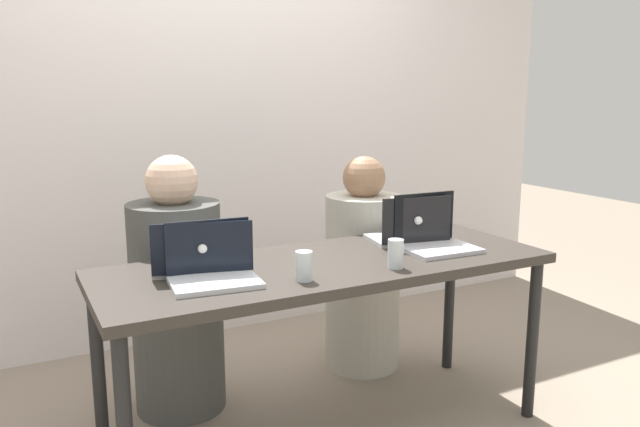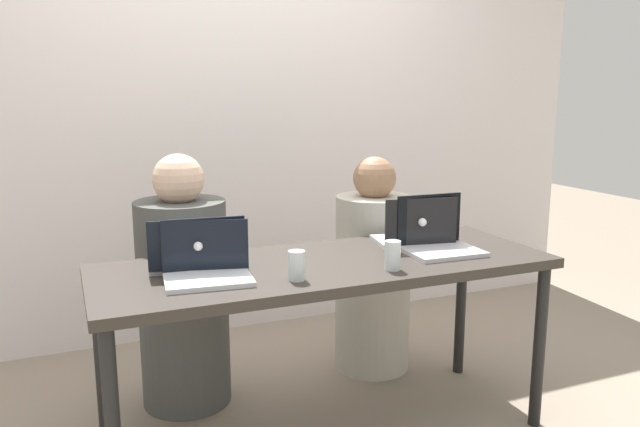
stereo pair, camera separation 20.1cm
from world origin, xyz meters
name	(u,v)px [view 2 (the right image)]	position (x,y,z in m)	size (l,w,h in m)	color
back_wall	(234,121)	(0.00, 1.35, 1.23)	(4.67, 0.10, 2.46)	silver
desk	(326,278)	(0.00, 0.00, 0.67)	(1.80, 0.66, 0.74)	#332E28
person_on_left	(183,295)	(-0.48, 0.51, 0.51)	(0.41, 0.41, 1.14)	#4A4C48
person_on_right	(373,276)	(0.48, 0.51, 0.48)	(0.40, 0.40, 1.09)	#BAB5A6
laptop_back_right	(415,234)	(0.46, 0.10, 0.79)	(0.35, 0.28, 0.22)	silver
laptop_front_left	(207,267)	(-0.49, -0.06, 0.79)	(0.32, 0.26, 0.21)	silver
laptop_front_right	(438,240)	(0.49, -0.04, 0.79)	(0.31, 0.27, 0.23)	silver
laptop_back_left	(200,258)	(-0.48, 0.08, 0.79)	(0.40, 0.29, 0.20)	#B6B6B9
water_glass_right	(393,257)	(0.18, -0.20, 0.79)	(0.06, 0.06, 0.11)	silver
water_glass_left	(297,267)	(-0.19, -0.19, 0.79)	(0.06, 0.06, 0.11)	silver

